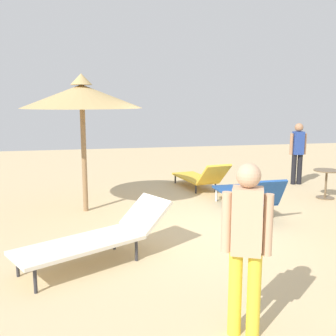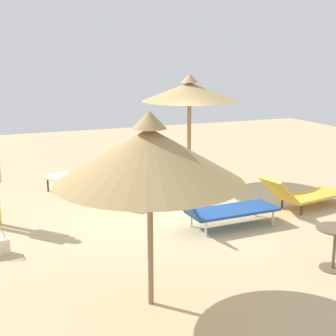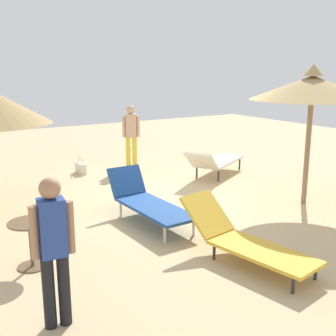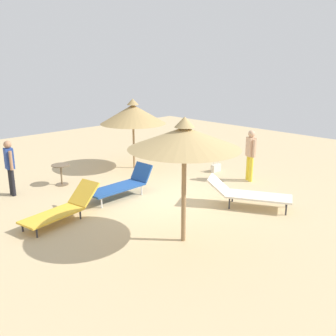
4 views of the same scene
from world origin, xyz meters
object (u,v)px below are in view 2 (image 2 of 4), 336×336
Objects in this scene: parasol_umbrella_front at (189,92)px; lounge_chair_center at (85,180)px; side_table_round at (335,241)px; lounge_chair_edge at (222,209)px; parasol_umbrella_back at (150,155)px; lounge_chair_far_left at (303,194)px.

parasol_umbrella_front is 1.20× the size of lounge_chair_center.
lounge_chair_center is 3.46× the size of side_table_round.
lounge_chair_edge is 0.90× the size of lounge_chair_center.
lounge_chair_far_left is (4.36, 2.52, -1.67)m from parasol_umbrella_back.
parasol_umbrella_front is 3.82m from lounge_chair_edge.
lounge_chair_edge is at bearing -170.51° from lounge_chair_far_left.
parasol_umbrella_front is 3.32m from lounge_chair_center.
parasol_umbrella_front is 4.15× the size of side_table_round.
parasol_umbrella_front reaches higher than parasol_umbrella_back.
parasol_umbrella_back is at bearing -149.92° from lounge_chair_far_left.
lounge_chair_edge is 0.95× the size of lounge_chair_far_left.
parasol_umbrella_back is at bearing -119.33° from parasol_umbrella_front.
side_table_round is (0.72, -2.24, 0.08)m from lounge_chair_edge.
parasol_umbrella_back is 3.84× the size of side_table_round.
side_table_round is (2.94, -0.08, -1.55)m from parasol_umbrella_back.
parasol_umbrella_front reaches higher than side_table_round.
lounge_chair_center is (-2.71, -0.16, -1.93)m from parasol_umbrella_front.
lounge_chair_center is at bearing 116.54° from side_table_round.
lounge_chair_center is (0.31, 5.20, -1.61)m from parasol_umbrella_back.
side_table_round is (-1.41, -2.60, 0.12)m from lounge_chair_far_left.
lounge_chair_edge is 3.59m from lounge_chair_center.
parasol_umbrella_front is at bearing 60.67° from parasol_umbrella_back.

